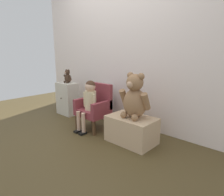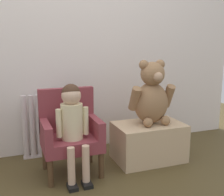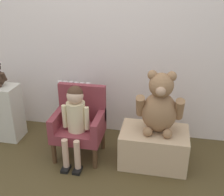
{
  "view_description": "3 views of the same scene",
  "coord_description": "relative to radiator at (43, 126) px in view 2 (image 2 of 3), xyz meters",
  "views": [
    {
      "loc": [
        2.11,
        -1.39,
        1.15
      ],
      "look_at": [
        0.31,
        0.54,
        0.54
      ],
      "focal_mm": 32.0,
      "sensor_mm": 36.0,
      "label": 1
    },
    {
      "loc": [
        -0.5,
        -1.6,
        1.06
      ],
      "look_at": [
        0.32,
        0.6,
        0.59
      ],
      "focal_mm": 45.0,
      "sensor_mm": 36.0,
      "label": 2
    },
    {
      "loc": [
        0.69,
        -1.67,
        1.66
      ],
      "look_at": [
        0.25,
        0.57,
        0.62
      ],
      "focal_mm": 45.0,
      "sensor_mm": 36.0,
      "label": 3
    }
  ],
  "objects": [
    {
      "name": "large_teddy_bear",
      "position": [
        0.91,
        -0.4,
        0.3
      ],
      "size": [
        0.41,
        0.29,
        0.57
      ],
      "color": "#966D49",
      "rests_on": "low_bench"
    },
    {
      "name": "low_bench",
      "position": [
        0.89,
        -0.41,
        -0.12
      ],
      "size": [
        0.61,
        0.4,
        0.34
      ],
      "primitive_type": "cube",
      "color": "tan",
      "rests_on": "ground_plane"
    },
    {
      "name": "child_armchair",
      "position": [
        0.17,
        -0.39,
        0.05
      ],
      "size": [
        0.46,
        0.38,
        0.68
      ],
      "color": "brown",
      "rests_on": "ground_plane"
    },
    {
      "name": "child_figure",
      "position": [
        0.17,
        -0.51,
        0.2
      ],
      "size": [
        0.25,
        0.35,
        0.75
      ],
      "color": "beige",
      "rests_on": "ground_plane"
    },
    {
      "name": "back_wall",
      "position": [
        0.24,
        0.13,
        0.91
      ],
      "size": [
        3.8,
        0.05,
        2.4
      ],
      "primitive_type": "cube",
      "color": "silver",
      "rests_on": "ground_plane"
    },
    {
      "name": "radiator",
      "position": [
        0.0,
        0.0,
        0.0
      ],
      "size": [
        0.37,
        0.05,
        0.59
      ],
      "color": "silver",
      "rests_on": "ground_plane"
    }
  ]
}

